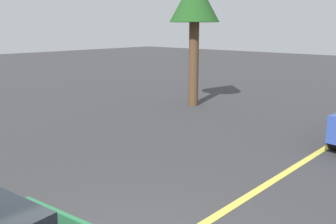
% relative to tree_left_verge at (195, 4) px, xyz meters
% --- Properties ---
extents(lane_marking_centre, '(28.00, 0.16, 0.01)m').
position_rel_tree_left_verge_xyz_m(lane_marking_centre, '(-5.83, -5.92, -3.89)').
color(lane_marking_centre, '#E0D14C').
extents(tree_left_verge, '(1.90, 1.90, 4.92)m').
position_rel_tree_left_verge_xyz_m(tree_left_verge, '(0.00, 0.00, 0.00)').
color(tree_left_verge, '#513823').
rests_on(tree_left_verge, ground_plane).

